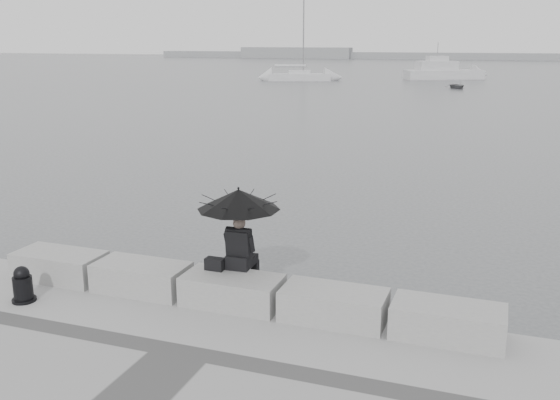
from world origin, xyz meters
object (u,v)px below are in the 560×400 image
at_px(sailboat_left, 299,76).
at_px(motor_cruiser, 444,72).
at_px(seated_person, 239,208).
at_px(dinghy, 457,86).
at_px(mooring_bollard, 23,287).

relative_size(sailboat_left, motor_cruiser, 1.33).
height_order(seated_person, dinghy, seated_person).
relative_size(mooring_bollard, dinghy, 0.22).
bearing_deg(mooring_bollard, dinghy, 87.64).
height_order(sailboat_left, dinghy, sailboat_left).
distance_m(motor_cruiser, dinghy, 15.47).
relative_size(seated_person, sailboat_left, 0.11).
bearing_deg(dinghy, motor_cruiser, 76.06).
distance_m(mooring_bollard, motor_cruiser, 73.02).
height_order(seated_person, motor_cruiser, motor_cruiser).
bearing_deg(sailboat_left, mooring_bollard, -96.00).
distance_m(seated_person, dinghy, 56.42).
relative_size(mooring_bollard, motor_cruiser, 0.06).
xyz_separation_m(mooring_bollard, motor_cruiser, (-0.44, 73.02, 0.13)).
relative_size(mooring_bollard, sailboat_left, 0.05).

